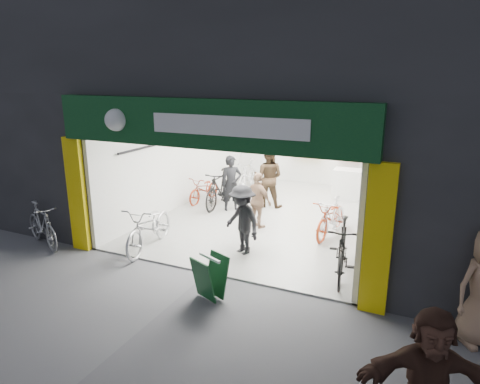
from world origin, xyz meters
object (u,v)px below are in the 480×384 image
Objects in this scene: bike_left_front at (150,227)px; sandwich_board at (210,276)px; bike_right_front at (342,250)px; parked_bike at (42,225)px.

sandwich_board is (2.33, -1.42, -0.11)m from bike_left_front.
bike_left_front reaches higher than sandwich_board.
bike_right_front is 2.69m from sandwich_board.
sandwich_board is (4.73, -0.52, -0.09)m from parked_bike.
bike_left_front is at bearing 171.07° from sandwich_board.
bike_left_front is 1.06× the size of bike_right_front.
bike_left_front reaches higher than parked_bike.
parked_bike is 2.20× the size of sandwich_board.
bike_right_front is (4.30, 0.40, 0.04)m from bike_left_front.
bike_right_front is 2.47× the size of sandwich_board.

